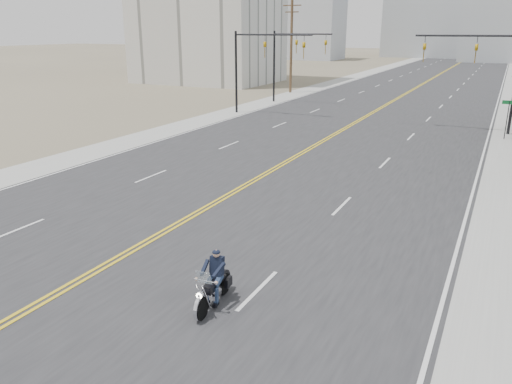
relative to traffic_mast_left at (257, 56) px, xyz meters
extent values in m
plane|color=#776D56|center=(8.98, -32.00, -4.94)|extent=(400.00, 400.00, 0.00)
cube|color=#303033|center=(8.98, 38.00, -4.93)|extent=(20.00, 200.00, 0.01)
cube|color=#A5A5A0|center=(-2.52, 38.00, -4.93)|extent=(3.00, 200.00, 0.01)
cylinder|color=black|center=(-2.02, 0.00, -1.44)|extent=(0.20, 0.20, 7.00)
cylinder|color=black|center=(1.48, 0.00, 1.76)|extent=(7.00, 0.14, 0.14)
imported|color=#BF8C0C|center=(0.78, 0.00, 1.11)|extent=(0.21, 0.26, 1.30)
imported|color=#BF8C0C|center=(4.28, 0.00, 1.11)|extent=(0.21, 0.26, 1.30)
cylinder|color=black|center=(16.48, 0.00, 1.76)|extent=(7.00, 0.14, 0.14)
imported|color=#BF8C0C|center=(17.18, 0.00, 1.11)|extent=(0.21, 0.26, 1.30)
imported|color=#BF8C0C|center=(13.68, 0.00, 1.11)|extent=(0.21, 0.26, 1.30)
cylinder|color=black|center=(-2.02, 8.00, -1.44)|extent=(0.20, 0.20, 7.00)
cylinder|color=black|center=(0.98, 8.00, 1.76)|extent=(6.00, 0.14, 0.14)
imported|color=#BF8C0C|center=(0.38, 8.00, 1.11)|extent=(0.21, 0.26, 1.30)
imported|color=#BF8C0C|center=(3.38, 8.00, 1.11)|extent=(0.21, 0.26, 1.30)
cylinder|color=black|center=(19.78, -2.00, -3.64)|extent=(0.06, 0.06, 2.60)
cube|color=#0C5926|center=(19.78, -2.00, -2.44)|extent=(0.90, 0.03, 0.25)
cylinder|color=brown|center=(-3.52, 16.00, 0.31)|extent=(0.30, 0.30, 10.50)
cube|color=brown|center=(-3.52, 16.00, 4.76)|extent=(2.20, 0.12, 0.12)
cube|color=brown|center=(-3.52, 16.00, 4.06)|extent=(1.60, 0.12, 0.12)
cube|color=#B7BCC6|center=(-26.02, 83.00, 6.06)|extent=(14.00, 12.00, 22.00)
cube|color=#ADB2B7|center=(16.98, 93.00, 2.06)|extent=(18.00, 14.00, 14.00)
cube|color=#ADB2B7|center=(-3.02, 108.00, 8.06)|extent=(20.00, 15.00, 26.00)
cube|color=#ADB2B7|center=(-41.02, 98.00, 3.06)|extent=(12.00, 12.00, 16.00)
camera|label=1|loc=(19.59, -39.33, 2.16)|focal=35.00mm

